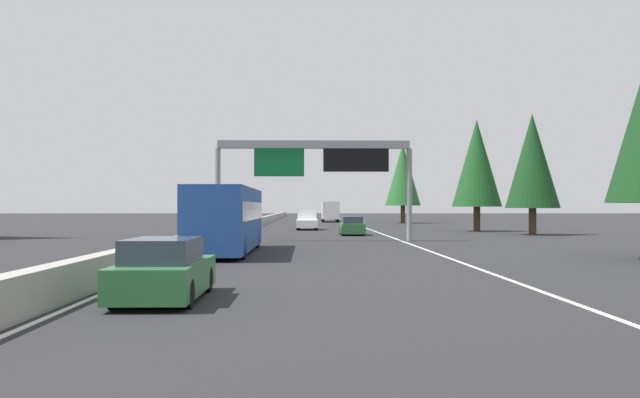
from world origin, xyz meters
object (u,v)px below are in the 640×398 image
(sign_gantry_overhead, at_px, (316,161))
(box_truck_far_left, at_px, (330,211))
(sedan_distant_a, at_px, (352,226))
(conifer_right_near, at_px, (532,161))
(bus_mid_left, at_px, (227,217))
(pickup_distant_b, at_px, (307,220))
(sedan_near_center, at_px, (164,271))
(conifer_right_far, at_px, (403,174))
(sedan_near_right, at_px, (307,215))
(conifer_right_mid, at_px, (477,163))

(sign_gantry_overhead, height_order, box_truck_far_left, sign_gantry_overhead)
(sedan_distant_a, relative_size, conifer_right_near, 0.46)
(sign_gantry_overhead, relative_size, bus_mid_left, 1.10)
(sedan_distant_a, xyz_separation_m, pickup_distant_b, (12.54, 3.50, 0.23))
(bus_mid_left, bearing_deg, sedan_near_center, -178.40)
(sedan_near_center, xyz_separation_m, box_truck_far_left, (80.62, -6.74, 0.93))
(conifer_right_near, height_order, conifer_right_far, conifer_right_far)
(sign_gantry_overhead, bearing_deg, conifer_right_far, -14.84)
(bus_mid_left, distance_m, pickup_distant_b, 32.61)
(sedan_near_center, bearing_deg, box_truck_far_left, -4.78)
(sedan_near_right, bearing_deg, box_truck_far_left, -174.26)
(sedan_near_right, xyz_separation_m, conifer_right_mid, (-71.03, -15.35, 5.45))
(bus_mid_left, bearing_deg, conifer_right_far, -16.32)
(conifer_right_near, xyz_separation_m, conifer_right_mid, (7.51, 2.47, 0.32))
(sign_gantry_overhead, xyz_separation_m, box_truck_far_left, (53.97, -2.76, -3.53))
(sedan_near_center, xyz_separation_m, conifer_right_mid, (43.48, -18.69, 5.45))
(bus_mid_left, bearing_deg, sign_gantry_overhead, -22.52)
(sedan_distant_a, bearing_deg, sign_gantry_overhead, 162.39)
(box_truck_far_left, distance_m, sedan_near_right, 34.07)
(bus_mid_left, bearing_deg, pickup_distant_b, -6.75)
(sign_gantry_overhead, relative_size, pickup_distant_b, 2.26)
(conifer_right_mid, distance_m, conifer_right_far, 29.83)
(pickup_distant_b, relative_size, conifer_right_near, 0.58)
(sedan_distant_a, relative_size, conifer_right_mid, 0.44)
(sign_gantry_overhead, xyz_separation_m, sedan_near_center, (-26.65, 3.99, -4.46))
(box_truck_far_left, distance_m, conifer_right_mid, 39.27)
(sedan_distant_a, height_order, conifer_right_far, conifer_right_far)
(sign_gantry_overhead, distance_m, conifer_right_far, 48.20)
(bus_mid_left, height_order, sedan_near_right, bus_mid_left)
(bus_mid_left, bearing_deg, sedan_near_right, -2.20)
(sedan_near_right, bearing_deg, sedan_distant_a, -177.41)
(box_truck_far_left, distance_m, pickup_distant_b, 32.47)
(sedan_near_right, xyz_separation_m, conifer_right_near, (-78.53, -17.82, 5.13))
(sedan_distant_a, height_order, conifer_right_near, conifer_right_near)
(sedan_distant_a, distance_m, box_truck_far_left, 44.84)
(sedan_near_right, distance_m, conifer_right_near, 80.69)
(sedan_distant_a, bearing_deg, sedan_near_center, 169.10)
(sedan_near_right, distance_m, conifer_right_far, 43.69)
(sedan_near_center, relative_size, sedan_distant_a, 1.00)
(conifer_right_far, bearing_deg, pickup_distant_b, 152.53)
(bus_mid_left, bearing_deg, conifer_right_near, -47.17)
(conifer_right_mid, relative_size, conifer_right_far, 0.93)
(sign_gantry_overhead, height_order, conifer_right_mid, conifer_right_mid)
(sedan_near_right, bearing_deg, pickup_distant_b, -179.95)
(sedan_near_center, bearing_deg, conifer_right_mid, -23.26)
(sign_gantry_overhead, height_order, sedan_near_center, sign_gantry_overhead)
(conifer_right_far, bearing_deg, box_truck_far_left, 52.31)
(box_truck_far_left, bearing_deg, conifer_right_near, -162.11)
(conifer_right_mid, height_order, conifer_right_far, conifer_right_far)
(sign_gantry_overhead, height_order, pickup_distant_b, sign_gantry_overhead)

